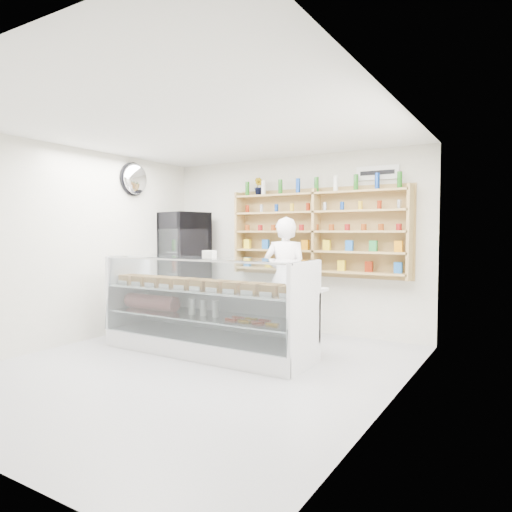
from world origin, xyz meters
The scene contains 8 objects.
room centered at (0.00, 0.00, 1.40)m, with size 5.00×5.00×5.00m.
display_counter centered at (-0.29, 0.61, 0.35)m, with size 2.90×0.86×1.26m.
shop_worker centered at (0.20, 1.90, 0.91)m, with size 0.66×0.43×1.82m, color white.
drinks_cooler centered at (-1.85, 2.01, 0.97)m, with size 0.83×0.82×1.93m.
wall_shelving centered at (0.50, 2.34, 1.59)m, with size 2.84×0.28×1.33m.
potted_plant centered at (-0.53, 2.34, 2.34)m, with size 0.16×0.13×0.29m, color #1E6626.
security_mirror centered at (-2.17, 1.20, 2.45)m, with size 0.15×0.50×0.50m, color silver.
wall_sign centered at (1.40, 2.47, 2.45)m, with size 0.62×0.03×0.20m, color white.
Camera 1 is at (3.35, -4.12, 1.59)m, focal length 32.00 mm.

